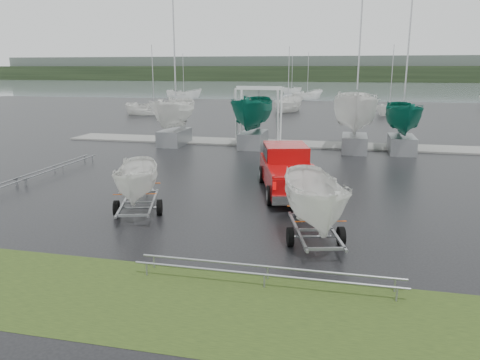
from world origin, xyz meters
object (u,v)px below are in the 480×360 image
at_px(pickup_truck, 287,168).
at_px(trailer_hitched, 318,157).
at_px(boat_hoist, 259,107).
at_px(trailer_parked, 136,150).

distance_m(pickup_truck, trailer_hitched, 6.74).
relative_size(pickup_truck, trailer_hitched, 1.23).
relative_size(trailer_hitched, boat_hoist, 1.25).
xyz_separation_m(trailer_hitched, boat_hoist, (-5.48, 19.37, -0.12)).
xyz_separation_m(trailer_hitched, trailer_parked, (-6.74, 1.59, -0.32)).
xyz_separation_m(pickup_truck, boat_hoist, (-3.80, 13.08, 1.63)).
xyz_separation_m(pickup_truck, trailer_hitched, (1.69, -6.29, 1.74)).
relative_size(pickup_truck, boat_hoist, 1.54).
bearing_deg(trailer_parked, boat_hoist, 68.42).
bearing_deg(trailer_hitched, boat_hoist, 90.79).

